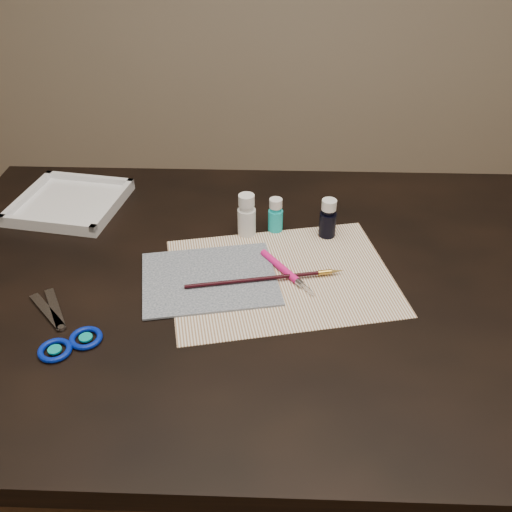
{
  "coord_description": "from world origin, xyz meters",
  "views": [
    {
      "loc": [
        0.03,
        -0.86,
        1.4
      ],
      "look_at": [
        0.0,
        0.0,
        0.8
      ],
      "focal_mm": 40.0,
      "sensor_mm": 36.0,
      "label": 1
    }
  ],
  "objects_px": {
    "paper": "(281,276)",
    "scissors": "(53,323)",
    "palette_tray": "(70,202)",
    "paint_bottle_cyan": "(276,215)",
    "paint_bottle_white": "(247,215)",
    "canvas": "(210,278)",
    "paint_bottle_navy": "(328,218)"
  },
  "relations": [
    {
      "from": "canvas",
      "to": "palette_tray",
      "type": "relative_size",
      "value": 1.12
    },
    {
      "from": "paper",
      "to": "scissors",
      "type": "height_order",
      "value": "scissors"
    },
    {
      "from": "paper",
      "to": "paint_bottle_navy",
      "type": "bearing_deg",
      "value": 56.88
    },
    {
      "from": "paper",
      "to": "canvas",
      "type": "distance_m",
      "value": 0.13
    },
    {
      "from": "paint_bottle_cyan",
      "to": "paint_bottle_navy",
      "type": "bearing_deg",
      "value": -9.16
    },
    {
      "from": "paint_bottle_navy",
      "to": "palette_tray",
      "type": "height_order",
      "value": "paint_bottle_navy"
    },
    {
      "from": "canvas",
      "to": "paint_bottle_navy",
      "type": "height_order",
      "value": "paint_bottle_navy"
    },
    {
      "from": "paper",
      "to": "scissors",
      "type": "distance_m",
      "value": 0.41
    },
    {
      "from": "paper",
      "to": "palette_tray",
      "type": "bearing_deg",
      "value": 152.73
    },
    {
      "from": "paint_bottle_white",
      "to": "canvas",
      "type": "bearing_deg",
      "value": -110.95
    },
    {
      "from": "paint_bottle_cyan",
      "to": "palette_tray",
      "type": "xyz_separation_m",
      "value": [
        -0.46,
        0.08,
        -0.02
      ]
    },
    {
      "from": "canvas",
      "to": "paint_bottle_white",
      "type": "bearing_deg",
      "value": 69.05
    },
    {
      "from": "paper",
      "to": "paint_bottle_white",
      "type": "bearing_deg",
      "value": 116.03
    },
    {
      "from": "scissors",
      "to": "palette_tray",
      "type": "bearing_deg",
      "value": -29.67
    },
    {
      "from": "paint_bottle_cyan",
      "to": "palette_tray",
      "type": "relative_size",
      "value": 0.34
    },
    {
      "from": "canvas",
      "to": "paint_bottle_cyan",
      "type": "relative_size",
      "value": 3.3
    },
    {
      "from": "paint_bottle_white",
      "to": "scissors",
      "type": "xyz_separation_m",
      "value": [
        -0.31,
        -0.3,
        -0.04
      ]
    },
    {
      "from": "palette_tray",
      "to": "paint_bottle_cyan",
      "type": "bearing_deg",
      "value": -9.99
    },
    {
      "from": "paint_bottle_white",
      "to": "paint_bottle_navy",
      "type": "xyz_separation_m",
      "value": [
        0.17,
        -0.0,
        -0.0
      ]
    },
    {
      "from": "paper",
      "to": "palette_tray",
      "type": "distance_m",
      "value": 0.54
    },
    {
      "from": "scissors",
      "to": "paint_bottle_navy",
      "type": "bearing_deg",
      "value": -100.83
    },
    {
      "from": "canvas",
      "to": "paint_bottle_white",
      "type": "relative_size",
      "value": 2.69
    },
    {
      "from": "paper",
      "to": "scissors",
      "type": "relative_size",
      "value": 1.96
    },
    {
      "from": "paper",
      "to": "scissors",
      "type": "bearing_deg",
      "value": -158.57
    },
    {
      "from": "paper",
      "to": "canvas",
      "type": "height_order",
      "value": "canvas"
    },
    {
      "from": "paint_bottle_white",
      "to": "paint_bottle_cyan",
      "type": "xyz_separation_m",
      "value": [
        0.06,
        0.02,
        -0.01
      ]
    },
    {
      "from": "paper",
      "to": "paint_bottle_navy",
      "type": "relative_size",
      "value": 4.86
    },
    {
      "from": "paper",
      "to": "palette_tray",
      "type": "xyz_separation_m",
      "value": [
        -0.48,
        0.25,
        0.01
      ]
    },
    {
      "from": "canvas",
      "to": "palette_tray",
      "type": "height_order",
      "value": "palette_tray"
    },
    {
      "from": "scissors",
      "to": "palette_tray",
      "type": "height_order",
      "value": "palette_tray"
    },
    {
      "from": "paint_bottle_white",
      "to": "scissors",
      "type": "relative_size",
      "value": 0.44
    },
    {
      "from": "paper",
      "to": "paint_bottle_white",
      "type": "xyz_separation_m",
      "value": [
        -0.07,
        0.15,
        0.05
      ]
    }
  ]
}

